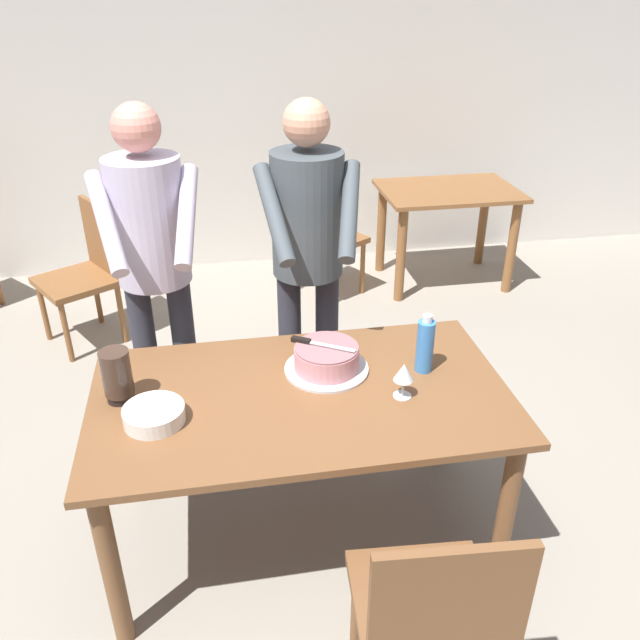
# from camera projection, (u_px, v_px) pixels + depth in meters

# --- Properties ---
(ground_plane) EXTENTS (14.00, 14.00, 0.00)m
(ground_plane) POSITION_uv_depth(u_px,v_px,m) (303.00, 534.00, 2.84)
(ground_plane) COLOR gray
(back_wall) EXTENTS (10.00, 0.12, 2.70)m
(back_wall) POSITION_uv_depth(u_px,v_px,m) (238.00, 92.00, 4.87)
(back_wall) COLOR silver
(back_wall) RESTS_ON ground_plane
(main_dining_table) EXTENTS (1.60, 0.90, 0.75)m
(main_dining_table) POSITION_uv_depth(u_px,v_px,m) (301.00, 416.00, 2.53)
(main_dining_table) COLOR brown
(main_dining_table) RESTS_ON ground_plane
(cake_on_platter) EXTENTS (0.34, 0.34, 0.11)m
(cake_on_platter) POSITION_uv_depth(u_px,v_px,m) (327.00, 359.00, 2.60)
(cake_on_platter) COLOR silver
(cake_on_platter) RESTS_ON main_dining_table
(cake_knife) EXTENTS (0.24, 0.16, 0.02)m
(cake_knife) POSITION_uv_depth(u_px,v_px,m) (310.00, 342.00, 2.59)
(cake_knife) COLOR silver
(cake_knife) RESTS_ON cake_on_platter
(plate_stack) EXTENTS (0.22, 0.22, 0.06)m
(plate_stack) POSITION_uv_depth(u_px,v_px,m) (154.00, 415.00, 2.31)
(plate_stack) COLOR white
(plate_stack) RESTS_ON main_dining_table
(wine_glass_near) EXTENTS (0.08, 0.08, 0.14)m
(wine_glass_near) POSITION_uv_depth(u_px,v_px,m) (404.00, 373.00, 2.41)
(wine_glass_near) COLOR silver
(wine_glass_near) RESTS_ON main_dining_table
(water_bottle) EXTENTS (0.07, 0.07, 0.25)m
(water_bottle) POSITION_uv_depth(u_px,v_px,m) (425.00, 345.00, 2.57)
(water_bottle) COLOR #387AC6
(water_bottle) RESTS_ON main_dining_table
(hurricane_lamp) EXTENTS (0.11, 0.11, 0.21)m
(hurricane_lamp) POSITION_uv_depth(u_px,v_px,m) (117.00, 376.00, 2.39)
(hurricane_lamp) COLOR black
(hurricane_lamp) RESTS_ON main_dining_table
(person_cutting_cake) EXTENTS (0.47, 0.56, 1.72)m
(person_cutting_cake) POSITION_uv_depth(u_px,v_px,m) (308.00, 247.00, 2.92)
(person_cutting_cake) COLOR #2D2D38
(person_cutting_cake) RESTS_ON ground_plane
(person_standing_beside) EXTENTS (0.47, 0.56, 1.72)m
(person_standing_beside) POSITION_uv_depth(u_px,v_px,m) (153.00, 255.00, 2.84)
(person_standing_beside) COLOR #2D2D38
(person_standing_beside) RESTS_ON ground_plane
(chair_near_side) EXTENTS (0.47, 0.47, 0.90)m
(chair_near_side) POSITION_uv_depth(u_px,v_px,m) (432.00, 613.00, 1.93)
(chair_near_side) COLOR brown
(chair_near_side) RESTS_ON ground_plane
(background_table) EXTENTS (1.00, 0.70, 0.74)m
(background_table) POSITION_uv_depth(u_px,v_px,m) (447.00, 210.00, 4.86)
(background_table) COLOR brown
(background_table) RESTS_ON ground_plane
(background_chair_0) EXTENTS (0.60, 0.60, 0.90)m
(background_chair_0) POSITION_uv_depth(u_px,v_px,m) (320.00, 233.00, 4.67)
(background_chair_0) COLOR brown
(background_chair_0) RESTS_ON ground_plane
(background_chair_2) EXTENTS (0.60, 0.60, 0.90)m
(background_chair_2) POSITION_uv_depth(u_px,v_px,m) (86.00, 269.00, 4.12)
(background_chair_2) COLOR brown
(background_chair_2) RESTS_ON ground_plane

